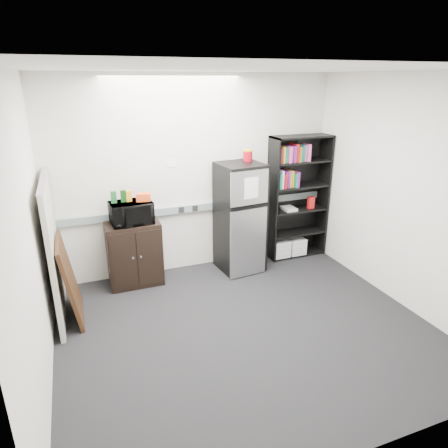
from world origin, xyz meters
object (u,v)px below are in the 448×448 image
at_px(bookshelf, 297,195).
at_px(microwave, 131,213).
at_px(cubicle_partition, 54,249).
at_px(cabinet, 134,254).
at_px(refrigerator, 240,218).

distance_m(bookshelf, microwave, 2.47).
height_order(cubicle_partition, microwave, cubicle_partition).
distance_m(cabinet, microwave, 0.58).
bearing_deg(microwave, cabinet, 84.92).
relative_size(cubicle_partition, microwave, 3.13).
bearing_deg(refrigerator, cabinet, 170.83).
relative_size(cabinet, refrigerator, 0.56).
xyz_separation_m(cubicle_partition, microwave, (0.94, 0.40, 0.20)).
bearing_deg(cabinet, cubicle_partition, -155.83).
height_order(bookshelf, cabinet, bookshelf).
bearing_deg(bookshelf, microwave, -178.11).
bearing_deg(refrigerator, cubicle_partition, -178.08).
xyz_separation_m(cubicle_partition, refrigerator, (2.42, 0.34, -0.04)).
distance_m(bookshelf, refrigerator, 1.01).
relative_size(cubicle_partition, cabinet, 1.87).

